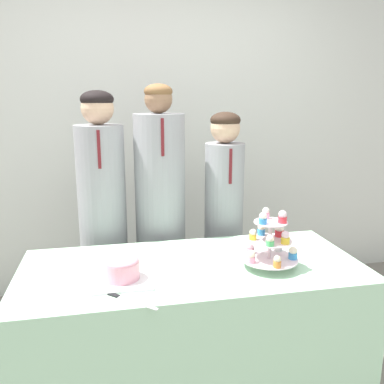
% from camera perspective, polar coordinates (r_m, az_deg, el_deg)
% --- Properties ---
extents(wall_back, '(9.00, 0.06, 2.70)m').
position_cam_1_polar(wall_back, '(3.27, -4.86, 9.65)').
color(wall_back, silver).
rests_on(wall_back, ground_plane).
extents(table, '(1.72, 0.77, 0.71)m').
position_cam_1_polar(table, '(2.26, 0.05, -18.50)').
color(table, '#A8DBB2').
rests_on(table, ground_plane).
extents(round_cake, '(0.27, 0.27, 0.12)m').
position_cam_1_polar(round_cake, '(1.94, -9.89, -10.53)').
color(round_cake, white).
rests_on(round_cake, table).
extents(cake_knife, '(0.23, 0.21, 0.01)m').
position_cam_1_polar(cake_knife, '(1.81, -10.06, -14.37)').
color(cake_knife, silver).
rests_on(cake_knife, table).
extents(cupcake_stand, '(0.29, 0.29, 0.30)m').
position_cam_1_polar(cupcake_stand, '(2.06, 10.90, -6.87)').
color(cupcake_stand, silver).
rests_on(cupcake_stand, table).
extents(student_0, '(0.30, 0.30, 1.59)m').
position_cam_1_polar(student_0, '(2.63, -12.34, -4.49)').
color(student_0, '#939399').
rests_on(student_0, ground_plane).
extents(student_1, '(0.32, 0.32, 1.63)m').
position_cam_1_polar(student_1, '(2.65, -4.43, -4.01)').
color(student_1, '#939399').
rests_on(student_1, ground_plane).
extents(student_2, '(0.26, 0.26, 1.46)m').
position_cam_1_polar(student_2, '(2.75, 4.45, -4.51)').
color(student_2, '#939399').
rests_on(student_2, ground_plane).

